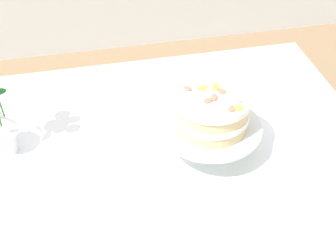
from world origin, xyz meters
The scene contains 4 objects.
dining_table centered at (0.00, -0.02, 0.65)m, with size 1.40×1.00×0.74m.
linen_napkin centered at (0.19, -0.03, 0.74)m, with size 0.32×0.32×0.00m, color white.
cake_stand centered at (0.19, -0.03, 0.82)m, with size 0.29×0.29×0.10m.
layer_cake centered at (0.19, -0.03, 0.89)m, with size 0.21×0.21×0.11m.
Camera 1 is at (-0.15, -1.04, 1.72)m, focal length 52.55 mm.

